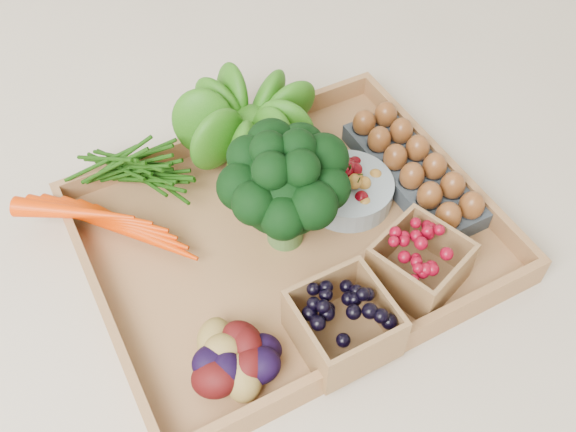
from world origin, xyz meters
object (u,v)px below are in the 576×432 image
tray (288,239)px  egg_carton (412,174)px  broccoli (285,207)px  cherry_bowl (348,190)px

tray → egg_carton: bearing=1.5°
broccoli → egg_carton: 0.23m
cherry_bowl → egg_carton: cherry_bowl is taller
cherry_bowl → tray: bearing=-169.0°
broccoli → tray: bearing=0.6°
tray → cherry_bowl: size_ratio=4.10×
cherry_bowl → egg_carton: (0.10, -0.02, -0.00)m
tray → broccoli: size_ratio=3.23×
cherry_bowl → egg_carton: bearing=-8.8°
egg_carton → tray: bearing=-178.8°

